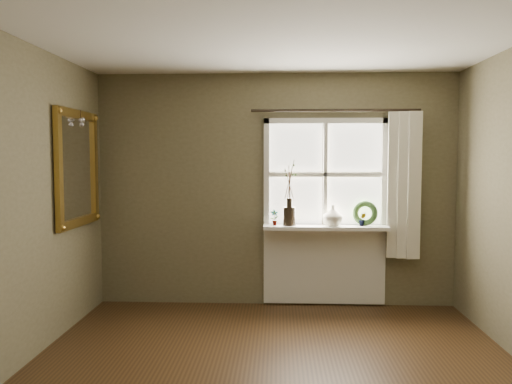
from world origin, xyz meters
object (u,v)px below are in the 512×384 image
at_px(dark_jug, 289,216).
at_px(cream_vase, 333,215).
at_px(wreath, 365,216).
at_px(gilt_mirror, 78,168).

bearing_deg(dark_jug, cream_vase, 0.00).
height_order(cream_vase, wreath, wreath).
bearing_deg(gilt_mirror, dark_jug, 15.45).
bearing_deg(wreath, dark_jug, -158.68).
height_order(wreath, gilt_mirror, gilt_mirror).
bearing_deg(dark_jug, wreath, 2.75).
distance_m(cream_vase, wreath, 0.36).
xyz_separation_m(cream_vase, gilt_mirror, (-2.59, -0.59, 0.53)).
bearing_deg(cream_vase, dark_jug, 180.00).
distance_m(dark_jug, gilt_mirror, 2.26).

